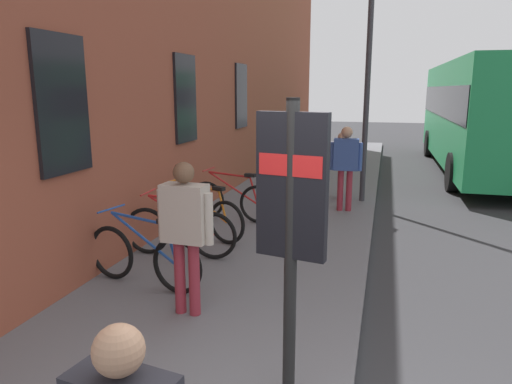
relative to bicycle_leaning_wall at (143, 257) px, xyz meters
name	(u,v)px	position (x,y,z in m)	size (l,w,h in m)	color
ground	(429,234)	(3.68, -3.72, -0.51)	(60.00, 60.00, 0.00)	#2D2D30
sidewalk_pavement	(299,198)	(5.68, -0.97, -0.45)	(24.00, 3.50, 0.12)	slate
station_facade	(228,34)	(6.68, 1.08, 3.42)	(22.00, 0.65, 7.87)	brown
bicycle_leaning_wall	(143,257)	(0.00, 0.00, 0.00)	(0.53, 1.75, 0.97)	black
bicycle_beside_lamp	(180,231)	(1.13, 0.01, 0.00)	(0.48, 1.77, 0.97)	black
bicycle_mid_rack	(202,216)	(2.03, 0.02, 0.00)	(0.71, 1.69, 0.97)	black
bicycle_by_door	(232,200)	(3.22, -0.12, 0.00)	(0.48, 1.77, 0.97)	black
transit_info_sign	(291,207)	(-1.69, -2.21, 1.21)	(0.18, 0.56, 2.40)	black
city_bus	(483,111)	(11.11, -5.72, 1.41)	(10.53, 2.73, 3.35)	#1E8C4C
pedestrian_near_bus	(346,160)	(4.55, -2.11, 0.66)	(0.28, 0.65, 1.72)	maroon
pedestrian_crossing_street	(342,159)	(5.57, -1.93, 0.54)	(0.58, 0.22, 1.52)	#723F72
pedestrian_by_facade	(185,223)	(-0.55, -0.83, 0.66)	(0.27, 0.65, 1.71)	maroon
street_lamp	(369,54)	(5.55, -2.42, 2.79)	(0.28, 0.28, 5.38)	#333338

